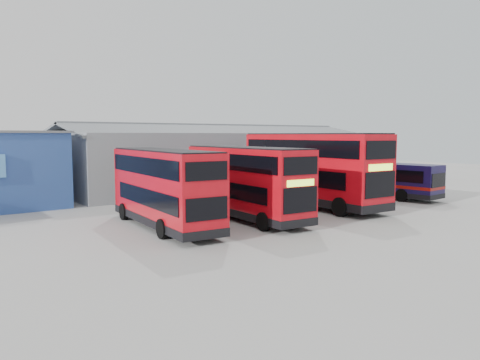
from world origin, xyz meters
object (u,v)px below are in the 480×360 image
at_px(double_decker_left, 164,189).
at_px(double_decker_right, 312,170).
at_px(double_decker_centre, 245,183).
at_px(maintenance_shed, 219,158).
at_px(single_decker_blue, 377,180).

relative_size(double_decker_left, double_decker_right, 0.83).
height_order(double_decker_centre, double_decker_right, double_decker_right).
bearing_deg(double_decker_centre, double_decker_right, 14.05).
xyz_separation_m(maintenance_shed, double_decker_left, (-14.33, -15.40, -0.56)).
xyz_separation_m(double_decker_left, double_decker_centre, (4.98, -0.54, 0.03)).
bearing_deg(double_decker_left, double_decker_centre, 179.90).
relative_size(maintenance_shed, double_decker_centre, 3.04).
distance_m(maintenance_shed, double_decker_right, 15.14).
distance_m(double_decker_left, single_decker_blue, 19.20).
height_order(maintenance_shed, double_decker_left, maintenance_shed).
relative_size(maintenance_shed, double_decker_left, 3.09).
bearing_deg(maintenance_shed, double_decker_left, -132.95).
bearing_deg(single_decker_blue, double_decker_centre, 1.51).
xyz_separation_m(double_decker_right, single_decker_blue, (7.64, 0.29, -1.13)).
bearing_deg(double_decker_centre, double_decker_left, 178.77).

